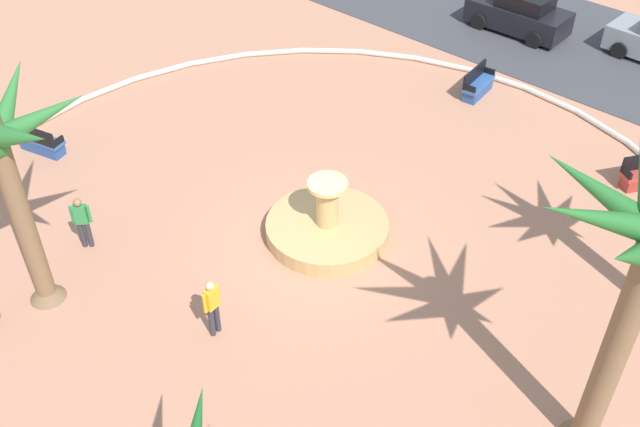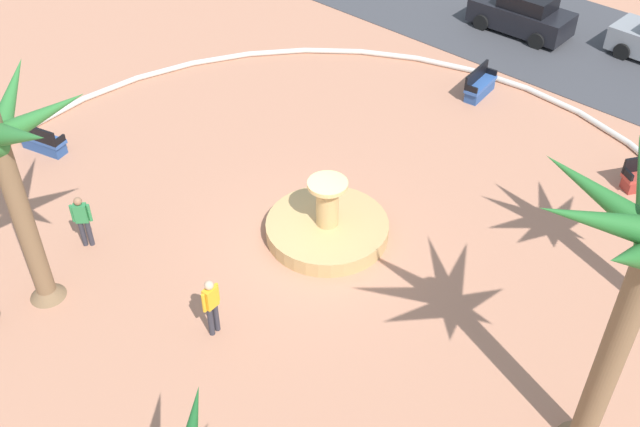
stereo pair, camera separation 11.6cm
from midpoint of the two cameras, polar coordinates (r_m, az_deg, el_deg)
The scene contains 10 objects.
ground_plane at distance 20.29m, azimuth -0.40°, elevation -2.38°, with size 80.00×80.00×0.00m, color tan.
plaza_curb at distance 20.22m, azimuth -0.40°, elevation -2.17°, with size 22.27×22.27×0.20m, color silver.
street_asphalt at distance 31.58m, azimuth 19.35°, elevation 12.01°, with size 48.00×8.00×0.03m, color #424247.
fountain at distance 20.39m, azimuth 0.39°, elevation -1.06°, with size 3.37×3.37×1.83m.
palm_tree_near_fountain at distance 17.45m, azimuth -23.33°, elevation 3.96°, with size 4.22×3.83×5.88m.
bench_north at distance 27.06m, azimuth 11.84°, elevation 9.53°, with size 0.67×1.65×1.00m.
bench_southeast at distance 25.12m, azimuth -20.69°, elevation 5.08°, with size 1.67×0.90×1.00m.
person_cyclist_photo at distance 20.66m, azimuth -17.89°, elevation -0.49°, with size 0.40×0.41×1.62m.
person_pedestrian_stroll at distance 17.59m, azimuth -8.41°, elevation -6.93°, with size 0.23×0.53×1.67m.
parked_car_leftmost at distance 31.70m, azimuth 14.89°, elevation 14.58°, with size 4.03×1.98×1.67m.
Camera 1 is at (10.11, -11.13, 13.62)m, focal length 41.86 mm.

